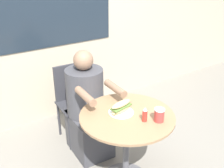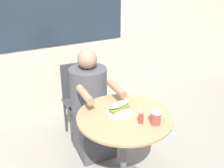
# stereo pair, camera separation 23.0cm
# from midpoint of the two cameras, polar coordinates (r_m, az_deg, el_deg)

# --- Properties ---
(storefront_wall) EXTENTS (8.00, 0.09, 2.80)m
(storefront_wall) POSITION_cam_midpoint_polar(r_m,az_deg,el_deg) (3.32, -15.51, 15.36)
(storefront_wall) COLOR #B7A88E
(storefront_wall) RESTS_ON ground_plane
(cafe_table) EXTENTS (0.81, 0.81, 0.73)m
(cafe_table) POSITION_cam_midpoint_polar(r_m,az_deg,el_deg) (2.33, 0.33, -10.77)
(cafe_table) COLOR #997551
(cafe_table) RESTS_ON ground_plane
(diner_chair) EXTENTS (0.40, 0.40, 0.87)m
(diner_chair) POSITION_cam_midpoint_polar(r_m,az_deg,el_deg) (3.05, -10.70, -2.51)
(diner_chair) COLOR #333338
(diner_chair) RESTS_ON ground_plane
(seated_diner) EXTENTS (0.41, 0.70, 1.14)m
(seated_diner) POSITION_cam_midpoint_polar(r_m,az_deg,el_deg) (2.78, -7.76, -5.99)
(seated_diner) COLOR #424247
(seated_diner) RESTS_ON ground_plane
(sandwich_on_plate) EXTENTS (0.22, 0.22, 0.11)m
(sandwich_on_plate) POSITION_cam_midpoint_polar(r_m,az_deg,el_deg) (2.23, -0.94, -5.29)
(sandwich_on_plate) COLOR white
(sandwich_on_plate) RESTS_ON cafe_table
(drink_cup) EXTENTS (0.08, 0.08, 0.11)m
(drink_cup) POSITION_cam_midpoint_polar(r_m,az_deg,el_deg) (2.13, 7.21, -6.80)
(drink_cup) COLOR #B73D38
(drink_cup) RESTS_ON cafe_table
(condiment_bottle) EXTENTS (0.04, 0.04, 0.12)m
(condiment_bottle) POSITION_cam_midpoint_polar(r_m,az_deg,el_deg) (2.11, 4.07, -6.74)
(condiment_bottle) COLOR red
(condiment_bottle) RESTS_ON cafe_table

